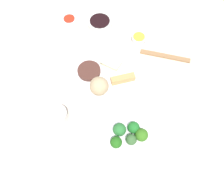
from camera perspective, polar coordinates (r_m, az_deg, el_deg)
The scene contains 20 objects.
tabletop at distance 1.01m, azimuth -1.20°, elevation 2.65°, with size 2.20×2.20×0.02m, color beige.
main_plate at distance 0.99m, azimuth -1.41°, elevation 2.81°, with size 0.27×0.27×0.02m, color white.
rice_scoop at distance 0.92m, azimuth -2.78°, elevation 0.74°, with size 0.07×0.07×0.07m, color tan.
spring_roll at distance 0.96m, azimuth 2.50°, elevation 2.45°, with size 0.09×0.03×0.03m, color tan.
crab_rangoon_wonton at distance 1.02m, azimuth -0.24°, elevation 6.45°, with size 0.06×0.08×0.01m, color beige.
stir_fry_heap at distance 0.99m, azimuth -5.27°, elevation 4.27°, with size 0.09×0.09×0.02m, color #4E2C23.
broccoli_plate at distance 0.89m, azimuth 3.61°, elevation -11.06°, with size 0.20×0.20×0.01m, color white.
broccoli_floret_0 at distance 0.87m, azimuth 4.95°, elevation -8.65°, with size 0.04×0.04×0.04m, color #217128.
broccoli_floret_1 at distance 0.86m, azimuth 4.41°, elevation -11.34°, with size 0.04×0.04×0.04m, color #396332.
broccoli_floret_2 at distance 0.86m, azimuth 1.73°, elevation -9.13°, with size 0.05×0.05×0.05m, color #2C7432.
broccoli_floret_3 at distance 0.86m, azimuth 6.78°, elevation -10.27°, with size 0.04×0.04×0.04m, color #38741D.
broccoli_floret_4 at distance 0.85m, azimuth 0.95°, elevation -11.97°, with size 0.04×0.04×0.04m, color #246419.
soy_sauce_bowl at distance 1.15m, azimuth -2.77°, elevation 14.75°, with size 0.11×0.11×0.04m, color white.
soy_sauce_bowl_liquid at distance 1.14m, azimuth -2.82°, elevation 15.43°, with size 0.09×0.09×0.00m, color black.
sauce_ramekin_hot_mustard at distance 1.11m, azimuth 6.11°, elevation 11.41°, with size 0.06×0.06×0.03m, color white.
sauce_ramekin_hot_mustard_liquid at distance 1.09m, azimuth 6.19°, elevation 11.94°, with size 0.05×0.05×0.00m, color yellow.
sauce_ramekin_sweet_and_sour at distance 1.19m, azimuth -9.66°, elevation 15.16°, with size 0.06×0.06×0.03m, color white.
sauce_ramekin_sweet_and_sour_liquid at distance 1.18m, azimuth -9.77°, elevation 15.69°, with size 0.05×0.05×0.00m, color red.
teacup at distance 0.91m, azimuth -12.25°, elevation -5.89°, with size 0.07×0.07×0.06m, color silver.
chopsticks_pair at distance 1.08m, azimuth 12.03°, elevation 7.49°, with size 0.21×0.02×0.01m, color #9E7247.
Camera 1 is at (0.49, 0.20, 0.87)m, focal length 40.02 mm.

